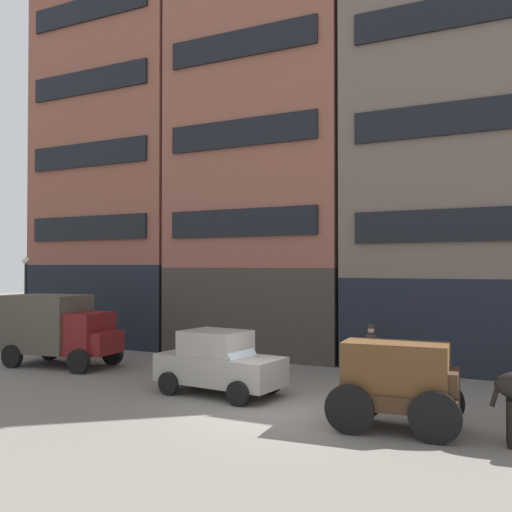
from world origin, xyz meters
The scene contains 9 objects.
ground_plane centered at (0.00, 0.00, 0.00)m, with size 120.00×120.00×0.00m, color slate.
building_far_left centered at (-12.66, 9.26, 8.95)m, with size 8.45×6.05×17.80m.
building_center_left centered at (-4.67, 9.26, 9.26)m, with size 8.21×6.05×18.43m.
building_center_right centered at (3.47, 9.26, 9.08)m, with size 8.77×6.05×18.07m.
cargo_wagon centered at (2.99, -0.40, 1.15)m, with size 3.01×1.72×1.98m.
delivery_truck_near centered at (-10.04, 2.24, 1.42)m, with size 4.46×2.40×2.62m.
sedan_light centered at (-2.43, 0.92, 0.91)m, with size 3.84×2.15×1.83m.
pedestrian_officer centered at (0.94, 4.98, 0.98)m, with size 0.45×0.45×1.79m.
streetlamp_curbside centered at (-14.85, 4.89, 2.67)m, with size 0.32×0.32×4.12m.
Camera 1 is at (5.81, -13.16, 3.70)m, focal length 39.46 mm.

